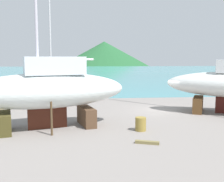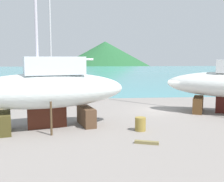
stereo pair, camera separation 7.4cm
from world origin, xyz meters
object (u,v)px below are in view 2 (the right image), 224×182
(sailboat_small_center, at_px, (47,89))
(sailboat_large_starboard, at_px, (56,82))
(barrel_rust_near, at_px, (140,124))
(barrel_rust_far, at_px, (2,104))

(sailboat_small_center, xyz_separation_m, sailboat_large_starboard, (-0.53, 9.01, -0.37))
(sailboat_small_center, distance_m, sailboat_large_starboard, 9.04)
(sailboat_large_starboard, distance_m, barrel_rust_near, 11.81)
(barrel_rust_far, xyz_separation_m, barrel_rust_near, (10.33, -7.95, 0.01))
(sailboat_small_center, relative_size, sailboat_large_starboard, 1.38)
(barrel_rust_far, bearing_deg, sailboat_small_center, -55.15)
(barrel_rust_near, bearing_deg, barrel_rust_far, 142.40)
(sailboat_small_center, bearing_deg, barrel_rust_far, -70.98)
(sailboat_small_center, height_order, sailboat_large_starboard, sailboat_small_center)
(sailboat_small_center, relative_size, barrel_rust_near, 18.75)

